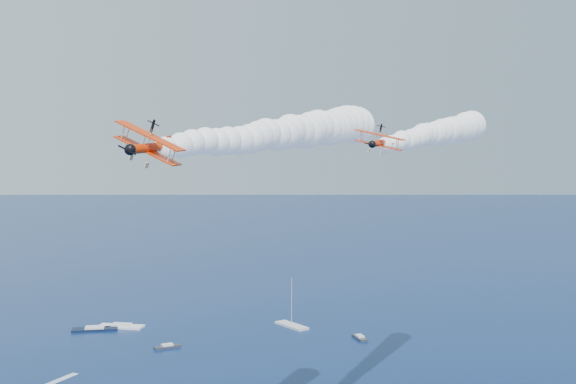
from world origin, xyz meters
TOP-DOWN VIEW (x-y plane):
  - biplane_lead at (23.93, 27.78)m, footprint 9.83×10.95m
  - biplane_trail at (-20.63, 16.42)m, footprint 10.38×11.44m
  - smoke_trail_lead at (53.87, 41.41)m, footprint 68.73×54.03m
  - smoke_trail_trail at (8.71, 31.30)m, footprint 68.86×57.29m

SIDE VIEW (x-z plane):
  - biplane_trail at x=-20.63m, z-range 53.05..61.02m
  - biplane_lead at x=23.93m, z-range 54.75..61.58m
  - smoke_trail_trail at x=8.71m, z-range 53.66..65.46m
  - smoke_trail_lead at x=53.87m, z-range 54.79..66.59m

